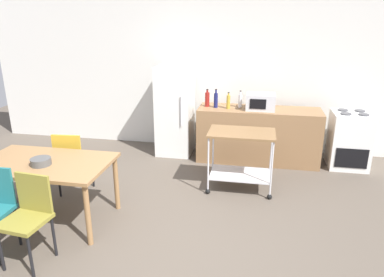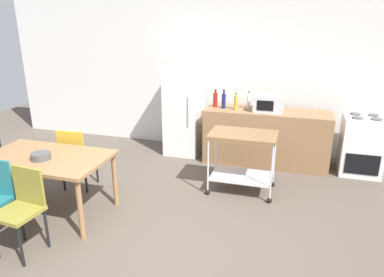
{
  "view_description": "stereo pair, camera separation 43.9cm",
  "coord_description": "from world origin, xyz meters",
  "px_view_note": "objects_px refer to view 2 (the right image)",
  "views": [
    {
      "loc": [
        0.88,
        -3.21,
        2.33
      ],
      "look_at": [
        0.04,
        1.2,
        0.8
      ],
      "focal_mm": 33.46,
      "sensor_mm": 36.0,
      "label": 1
    },
    {
      "loc": [
        1.31,
        -3.11,
        2.33
      ],
      "look_at": [
        0.04,
        1.2,
        0.8
      ],
      "focal_mm": 33.46,
      "sensor_mm": 36.0,
      "label": 2
    }
  ],
  "objects_px": {
    "refrigerator": "(184,110)",
    "microwave": "(269,103)",
    "chair_mustard": "(76,154)",
    "bottle_hot_sauce": "(236,102)",
    "dining_table": "(46,162)",
    "chair_olive": "(22,205)",
    "kitchen_cart": "(242,153)",
    "bottle_wine": "(215,99)",
    "bottle_olive_oil": "(224,101)",
    "bottle_sparkling_water": "(248,102)",
    "fruit_bowl": "(41,156)",
    "stove_oven": "(361,145)"
  },
  "relations": [
    {
      "from": "kitchen_cart",
      "to": "bottle_hot_sauce",
      "type": "distance_m",
      "value": 1.19
    },
    {
      "from": "chair_olive",
      "to": "kitchen_cart",
      "type": "relative_size",
      "value": 0.98
    },
    {
      "from": "dining_table",
      "to": "fruit_bowl",
      "type": "bearing_deg",
      "value": -77.31
    },
    {
      "from": "bottle_olive_oil",
      "to": "bottle_sparkling_water",
      "type": "xyz_separation_m",
      "value": [
        0.4,
        0.09,
        -0.01
      ]
    },
    {
      "from": "bottle_hot_sauce",
      "to": "bottle_wine",
      "type": "bearing_deg",
      "value": 167.11
    },
    {
      "from": "chair_mustard",
      "to": "microwave",
      "type": "bearing_deg",
      "value": -150.48
    },
    {
      "from": "bottle_olive_oil",
      "to": "bottle_hot_sauce",
      "type": "relative_size",
      "value": 1.14
    },
    {
      "from": "chair_mustard",
      "to": "bottle_hot_sauce",
      "type": "relative_size",
      "value": 3.27
    },
    {
      "from": "bottle_wine",
      "to": "bottle_hot_sauce",
      "type": "height_order",
      "value": "bottle_wine"
    },
    {
      "from": "bottle_olive_oil",
      "to": "fruit_bowl",
      "type": "distance_m",
      "value": 2.97
    },
    {
      "from": "kitchen_cart",
      "to": "bottle_hot_sauce",
      "type": "bearing_deg",
      "value": 105.14
    },
    {
      "from": "kitchen_cart",
      "to": "fruit_bowl",
      "type": "bearing_deg",
      "value": -148.15
    },
    {
      "from": "kitchen_cart",
      "to": "bottle_olive_oil",
      "type": "bearing_deg",
      "value": 114.35
    },
    {
      "from": "bottle_hot_sauce",
      "to": "chair_mustard",
      "type": "bearing_deg",
      "value": -139.59
    },
    {
      "from": "dining_table",
      "to": "bottle_sparkling_water",
      "type": "bearing_deg",
      "value": 49.54
    },
    {
      "from": "bottle_wine",
      "to": "bottle_hot_sauce",
      "type": "relative_size",
      "value": 1.08
    },
    {
      "from": "chair_olive",
      "to": "kitchen_cart",
      "type": "distance_m",
      "value": 2.76
    },
    {
      "from": "fruit_bowl",
      "to": "dining_table",
      "type": "bearing_deg",
      "value": 102.69
    },
    {
      "from": "microwave",
      "to": "refrigerator",
      "type": "bearing_deg",
      "value": 174.32
    },
    {
      "from": "chair_mustard",
      "to": "bottle_hot_sauce",
      "type": "distance_m",
      "value": 2.59
    },
    {
      "from": "bottle_sparkling_water",
      "to": "microwave",
      "type": "bearing_deg",
      "value": -15.98
    },
    {
      "from": "chair_mustard",
      "to": "fruit_bowl",
      "type": "height_order",
      "value": "chair_mustard"
    },
    {
      "from": "kitchen_cart",
      "to": "bottle_olive_oil",
      "type": "xyz_separation_m",
      "value": [
        -0.5,
        1.1,
        0.46
      ]
    },
    {
      "from": "chair_mustard",
      "to": "bottle_olive_oil",
      "type": "height_order",
      "value": "bottle_olive_oil"
    },
    {
      "from": "chair_mustard",
      "to": "bottle_olive_oil",
      "type": "xyz_separation_m",
      "value": [
        1.73,
        1.68,
        0.51
      ]
    },
    {
      "from": "chair_olive",
      "to": "refrigerator",
      "type": "xyz_separation_m",
      "value": [
        0.7,
        3.21,
        0.26
      ]
    },
    {
      "from": "dining_table",
      "to": "chair_mustard",
      "type": "height_order",
      "value": "chair_mustard"
    },
    {
      "from": "stove_oven",
      "to": "fruit_bowl",
      "type": "bearing_deg",
      "value": -146.87
    },
    {
      "from": "bottle_olive_oil",
      "to": "chair_mustard",
      "type": "bearing_deg",
      "value": -135.73
    },
    {
      "from": "refrigerator",
      "to": "bottle_olive_oil",
      "type": "bearing_deg",
      "value": -10.49
    },
    {
      "from": "bottle_olive_oil",
      "to": "fruit_bowl",
      "type": "height_order",
      "value": "bottle_olive_oil"
    },
    {
      "from": "bottle_wine",
      "to": "bottle_hot_sauce",
      "type": "distance_m",
      "value": 0.37
    },
    {
      "from": "bottle_wine",
      "to": "bottle_olive_oil",
      "type": "xyz_separation_m",
      "value": [
        0.15,
        -0.05,
        0.0
      ]
    },
    {
      "from": "chair_mustard",
      "to": "chair_olive",
      "type": "height_order",
      "value": "same"
    },
    {
      "from": "stove_oven",
      "to": "refrigerator",
      "type": "xyz_separation_m",
      "value": [
        -2.9,
        0.08,
        0.32
      ]
    },
    {
      "from": "bottle_olive_oil",
      "to": "stove_oven",
      "type": "bearing_deg",
      "value": 1.43
    },
    {
      "from": "refrigerator",
      "to": "bottle_wine",
      "type": "height_order",
      "value": "refrigerator"
    },
    {
      "from": "chair_mustard",
      "to": "bottle_sparkling_water",
      "type": "distance_m",
      "value": 2.81
    },
    {
      "from": "bottle_hot_sauce",
      "to": "fruit_bowl",
      "type": "bearing_deg",
      "value": -127.83
    },
    {
      "from": "dining_table",
      "to": "microwave",
      "type": "height_order",
      "value": "microwave"
    },
    {
      "from": "bottle_wine",
      "to": "bottle_sparkling_water",
      "type": "distance_m",
      "value": 0.55
    },
    {
      "from": "bottle_sparkling_water",
      "to": "microwave",
      "type": "xyz_separation_m",
      "value": [
        0.33,
        -0.1,
        0.01
      ]
    },
    {
      "from": "kitchen_cart",
      "to": "bottle_sparkling_water",
      "type": "xyz_separation_m",
      "value": [
        -0.1,
        1.19,
        0.44
      ]
    },
    {
      "from": "bottle_wine",
      "to": "microwave",
      "type": "height_order",
      "value": "bottle_wine"
    },
    {
      "from": "chair_mustard",
      "to": "chair_olive",
      "type": "bearing_deg",
      "value": 97.16
    },
    {
      "from": "stove_oven",
      "to": "bottle_sparkling_water",
      "type": "height_order",
      "value": "bottle_sparkling_water"
    },
    {
      "from": "chair_olive",
      "to": "microwave",
      "type": "relative_size",
      "value": 1.93
    },
    {
      "from": "bottle_hot_sauce",
      "to": "dining_table",
      "type": "bearing_deg",
      "value": -129.25
    },
    {
      "from": "refrigerator",
      "to": "microwave",
      "type": "relative_size",
      "value": 3.37
    },
    {
      "from": "chair_mustard",
      "to": "stove_oven",
      "type": "bearing_deg",
      "value": -160.73
    }
  ]
}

